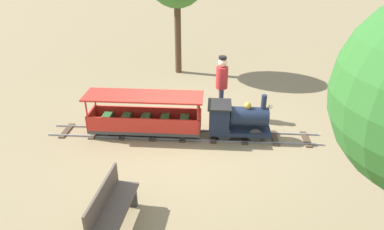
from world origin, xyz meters
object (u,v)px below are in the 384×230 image
object	(u,v)px
locomotive	(236,119)
conductor_person	(222,82)
passenger_car	(145,118)
park_bench	(112,209)

from	to	relation	value
locomotive	conductor_person	world-z (taller)	conductor_person
locomotive	passenger_car	bearing A→B (deg)	-90.00
park_bench	locomotive	bearing A→B (deg)	145.95
conductor_person	locomotive	bearing A→B (deg)	17.84
passenger_car	park_bench	bearing A→B (deg)	1.34
park_bench	conductor_person	bearing A→B (deg)	157.55
passenger_car	conductor_person	bearing A→B (deg)	121.45
locomotive	park_bench	distance (m)	3.66
locomotive	park_bench	bearing A→B (deg)	-34.05
locomotive	conductor_person	bearing A→B (deg)	-162.16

